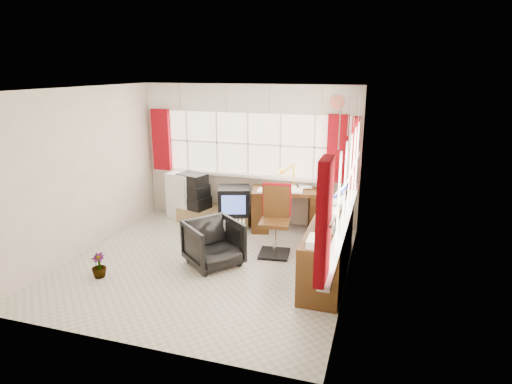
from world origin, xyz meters
TOP-DOWN VIEW (x-y plane):
  - ground at (0.00, 0.00)m, footprint 4.00×4.00m
  - room_walls at (0.00, 0.00)m, footprint 4.00×4.00m
  - window_back at (0.00, 1.94)m, footprint 3.70×0.12m
  - window_right at (1.94, 0.00)m, footprint 0.12×3.70m
  - curtains at (0.92, 0.93)m, footprint 3.83×3.83m
  - overhead_cabinets at (0.98, 0.98)m, footprint 3.98×3.98m
  - desk at (0.84, 1.71)m, footprint 1.40×0.92m
  - desk_lamp at (0.86, 1.91)m, footprint 0.18×0.16m
  - task_chair at (0.85, 0.70)m, footprint 0.50×0.53m
  - office_chair at (0.11, 0.01)m, footprint 1.02×1.01m
  - radiator at (0.26, 0.39)m, footprint 0.40×0.22m
  - credenza at (1.73, 0.20)m, footprint 0.50×2.00m
  - file_tray at (1.77, 0.01)m, footprint 0.39×0.43m
  - tv_bench at (-0.55, 1.72)m, footprint 1.40×0.50m
  - crt_tv at (-0.13, 1.55)m, footprint 0.67×0.63m
  - hifi_stack at (-0.99, 1.67)m, footprint 0.70×0.55m
  - mini_fridge at (-1.21, 1.79)m, footprint 0.64×0.65m
  - spray_bottle_a at (-0.03, 1.52)m, footprint 0.12×0.12m
  - spray_bottle_b at (-0.80, 1.53)m, footprint 0.11×0.11m
  - flower_vase at (-1.24, -0.81)m, footprint 0.20×0.20m

SIDE VIEW (x-z plane):
  - ground at x=0.00m, z-range 0.00..0.00m
  - spray_bottle_b at x=-0.80m, z-range 0.00..0.17m
  - tv_bench at x=-0.55m, z-range 0.00..0.25m
  - spray_bottle_a at x=-0.03m, z-range 0.00..0.28m
  - flower_vase at x=-1.24m, z-range 0.00..0.35m
  - radiator at x=0.26m, z-range -0.05..0.52m
  - office_chair at x=0.11m, z-range 0.00..0.67m
  - credenza at x=1.73m, z-range -0.03..0.82m
  - desk at x=0.84m, z-range 0.02..0.80m
  - mini_fridge at x=-1.21m, z-range 0.00..0.88m
  - crt_tv at x=-0.13m, z-range 0.25..0.74m
  - hifi_stack at x=-0.99m, z-range 0.23..0.87m
  - task_chair at x=0.85m, z-range 0.03..1.12m
  - file_tray at x=1.77m, z-range 0.75..0.87m
  - window_back at x=0.00m, z-range -0.85..2.75m
  - window_right at x=1.94m, z-range -0.85..2.75m
  - desk_lamp at x=0.86m, z-range 0.82..1.24m
  - curtains at x=0.92m, z-range 0.88..2.03m
  - room_walls at x=0.00m, z-range -0.50..3.50m
  - overhead_cabinets at x=0.98m, z-range 2.01..2.49m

